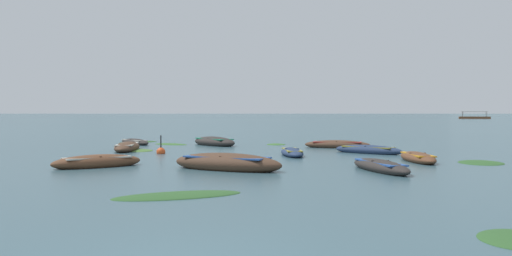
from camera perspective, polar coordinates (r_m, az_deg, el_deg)
ground_plane at (r=1506.43m, az=6.68°, el=1.58°), size 6000.00×6000.00×0.00m
mountain_1 at (r=2241.10m, az=-17.13°, el=4.97°), size 1123.48×1123.48×267.98m
mountain_2 at (r=2170.44m, az=4.88°, el=8.27°), size 1872.04×1872.04×503.04m
rowboat_0 at (r=26.60m, az=11.94°, el=-2.33°), size 3.52×2.85×0.52m
rowboat_1 at (r=18.63m, az=-3.16°, el=-3.79°), size 4.44×2.79×0.73m
rowboat_2 at (r=32.51m, az=-4.52°, el=-1.50°), size 3.77×3.89×0.66m
rowboat_3 at (r=28.92m, az=-13.67°, el=-2.00°), size 2.08×4.48×0.56m
rowboat_4 at (r=24.82m, az=3.88°, el=-2.64°), size 1.56×3.63×0.43m
rowboat_5 at (r=30.44m, az=8.73°, el=-1.79°), size 3.87×1.73×0.55m
rowboat_6 at (r=18.69m, az=13.18°, el=-4.04°), size 2.15×3.91×0.50m
rowboat_7 at (r=20.36m, az=-16.68°, el=-3.53°), size 3.16×3.07×0.58m
rowboat_8 at (r=34.24m, az=-12.90°, el=-1.48°), size 3.05×3.12×0.45m
rowboat_9 at (r=22.70m, az=16.97°, el=-3.07°), size 1.40×3.67×0.48m
ferry_0 at (r=183.03m, az=22.41°, el=1.06°), size 9.72×4.83×2.54m
mooring_buoy at (r=26.19m, az=-10.18°, el=-2.52°), size 0.43×0.43×1.03m
weed_patch_1 at (r=33.66m, az=-9.14°, el=-1.76°), size 2.70×2.12×0.14m
weed_patch_2 at (r=28.48m, az=-12.46°, el=-2.40°), size 2.10×2.43×0.14m
weed_patch_3 at (r=36.48m, az=-12.55°, el=-1.51°), size 2.79×3.45×0.14m
weed_patch_4 at (r=12.96m, az=-8.38°, el=-7.23°), size 3.36×2.57×0.14m
weed_patch_5 at (r=22.90m, az=23.01°, el=-3.47°), size 1.94×2.40×0.14m
weed_patch_6 at (r=33.04m, az=2.17°, el=-1.80°), size 1.50×1.62×0.14m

